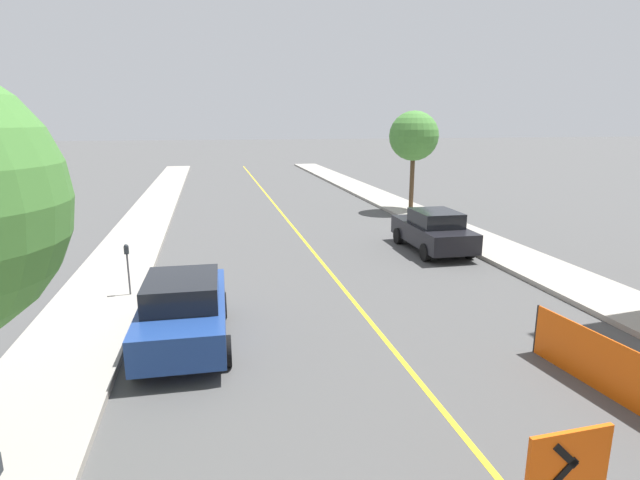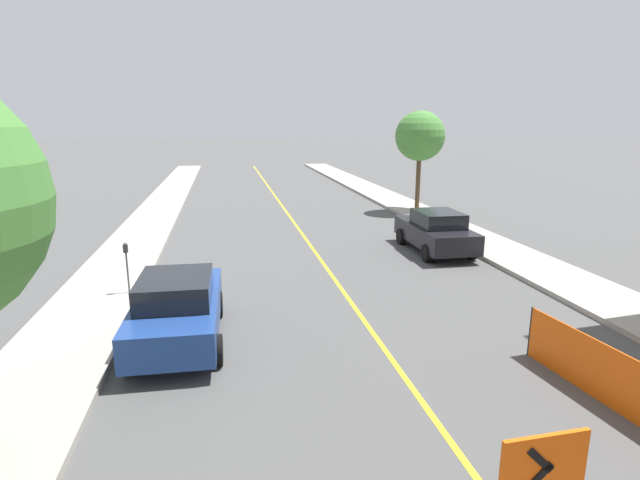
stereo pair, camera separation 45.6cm
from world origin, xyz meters
name	(u,v)px [view 1 (the left image)]	position (x,y,z in m)	size (l,w,h in m)	color
lane_stripe	(295,230)	(0.00, 33.85, 0.00)	(0.12, 67.70, 0.01)	gold
sidewalk_left	(137,235)	(-6.90, 33.85, 0.08)	(2.39, 67.70, 0.15)	#9E998E
sidewalk_right	(435,222)	(6.90, 33.85, 0.08)	(2.39, 67.70, 0.15)	#9E998E
arrow_barricade_primary	(568,466)	(0.11, 15.96, 1.03)	(1.09, 0.11, 1.48)	#EF560C
safety_mesh_fence	(628,378)	(3.16, 18.24, 0.54)	(0.51, 4.46, 1.08)	#EF560C
parked_car_curb_near	(184,310)	(-4.44, 22.55, 0.80)	(1.95, 4.34, 1.59)	navy
parked_car_curb_mid	(433,231)	(4.51, 28.96, 0.80)	(1.94, 4.33, 1.59)	black
parking_meter_near_curb	(127,259)	(-6.06, 25.79, 1.17)	(0.12, 0.11, 1.45)	#4C4C51
street_tree_right_near	(414,136)	(7.02, 37.14, 4.08)	(2.63, 2.63, 5.26)	#4C3823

